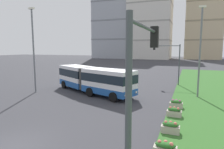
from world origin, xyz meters
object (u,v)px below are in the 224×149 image
at_px(apartment_tower_westcentre, 150,24).
at_px(apartment_tower_centre, 203,23).
at_px(flower_planter_0, 165,148).
at_px(streetlight_left, 33,47).
at_px(apartment_tower_west, 115,13).
at_px(flower_planter_1, 170,127).
at_px(traffic_light_near_right, 141,86).
at_px(car_grey_wagon, 102,73).
at_px(streetlight_median, 200,48).
at_px(articulated_bus, 92,79).
at_px(flower_planter_3, 176,104).
at_px(flower_planter_2, 174,112).
at_px(traffic_light_far_right, 170,57).

relative_size(apartment_tower_westcentre, apartment_tower_centre, 0.99).
height_order(flower_planter_0, streetlight_left, streetlight_left).
xyz_separation_m(streetlight_left, apartment_tower_west, (-21.50, 84.34, 18.89)).
relative_size(flower_planter_1, traffic_light_near_right, 0.18).
height_order(car_grey_wagon, flower_planter_1, car_grey_wagon).
xyz_separation_m(flower_planter_0, traffic_light_near_right, (-0.40, -3.79, 3.73)).
bearing_deg(car_grey_wagon, apartment_tower_centre, 75.32).
height_order(traffic_light_near_right, streetlight_median, streetlight_median).
xyz_separation_m(streetlight_left, apartment_tower_centre, (22.89, 91.97, 12.68)).
distance_m(streetlight_left, apartment_tower_west, 89.07).
xyz_separation_m(articulated_bus, streetlight_left, (-6.51, -2.20, 3.75)).
xyz_separation_m(flower_planter_0, flower_planter_3, (0.00, 8.37, 0.00)).
bearing_deg(streetlight_median, flower_planter_0, -98.08).
distance_m(flower_planter_1, flower_planter_2, 3.21).
distance_m(traffic_light_far_right, apartment_tower_centre, 82.68).
relative_size(streetlight_left, apartment_tower_west, 0.20).
bearing_deg(car_grey_wagon, traffic_light_near_right, -63.52).
height_order(apartment_tower_west, apartment_tower_westcentre, apartment_tower_west).
bearing_deg(flower_planter_2, articulated_bus, 151.44).
distance_m(articulated_bus, car_grey_wagon, 12.48).
bearing_deg(apartment_tower_west, articulated_bus, -71.17).
distance_m(flower_planter_0, apartment_tower_centre, 102.80).
height_order(articulated_bus, streetlight_left, streetlight_left).
xyz_separation_m(car_grey_wagon, flower_planter_1, (13.77, -20.27, -0.33)).
relative_size(flower_planter_1, flower_planter_3, 1.00).
bearing_deg(apartment_tower_west, traffic_light_near_right, -68.99).
bearing_deg(streetlight_median, apartment_tower_westcentre, 104.23).
bearing_deg(flower_planter_1, flower_planter_3, 90.00).
distance_m(traffic_light_near_right, streetlight_median, 17.36).
bearing_deg(traffic_light_far_right, apartment_tower_westcentre, 102.82).
bearing_deg(traffic_light_near_right, flower_planter_0, 83.97).
bearing_deg(articulated_bus, traffic_light_near_right, -58.26).
relative_size(articulated_bus, flower_planter_3, 10.61).
relative_size(flower_planter_2, streetlight_left, 0.11).
bearing_deg(apartment_tower_centre, apartment_tower_westcentre, -164.11).
bearing_deg(streetlight_median, flower_planter_3, -110.76).
distance_m(car_grey_wagon, flower_planter_2, 21.93).
distance_m(car_grey_wagon, streetlight_median, 18.95).
bearing_deg(flower_planter_0, apartment_tower_west, 111.99).
bearing_deg(apartment_tower_west, flower_planter_0, -68.01).
xyz_separation_m(apartment_tower_west, apartment_tower_centre, (44.39, 7.63, -6.21)).
bearing_deg(articulated_bus, flower_planter_0, -49.24).
height_order(car_grey_wagon, apartment_tower_westcentre, apartment_tower_westcentre).
bearing_deg(traffic_light_far_right, streetlight_left, -143.08).
xyz_separation_m(articulated_bus, traffic_light_far_right, (8.02, 8.72, 2.38)).
bearing_deg(flower_planter_1, traffic_light_near_right, -93.49).
bearing_deg(streetlight_left, apartment_tower_centre, 76.02).
bearing_deg(traffic_light_far_right, traffic_light_near_right, -86.88).
distance_m(flower_planter_1, apartment_tower_centre, 100.07).
xyz_separation_m(car_grey_wagon, flower_planter_0, (13.77, -23.05, -0.33)).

